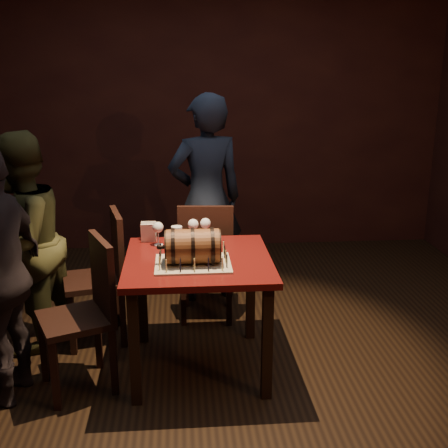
{
  "coord_description": "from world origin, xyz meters",
  "views": [
    {
      "loc": [
        -0.21,
        -3.27,
        1.92
      ],
      "look_at": [
        0.06,
        0.05,
        0.95
      ],
      "focal_mm": 45.0,
      "sensor_mm": 36.0,
      "label": 1
    }
  ],
  "objects_px": {
    "chair_back": "(206,256)",
    "chair_left_front": "(88,306)",
    "person_back": "(206,199)",
    "wine_glass_mid": "(193,225)",
    "pub_table": "(198,275)",
    "wine_glass_right": "(205,224)",
    "wine_glass_left": "(158,228)",
    "chair_left_rear": "(104,270)",
    "pint_of_ale": "(177,238)",
    "person_left_rear": "(22,244)",
    "barrel_cake": "(193,246)"
  },
  "relations": [
    {
      "from": "wine_glass_mid",
      "to": "chair_left_rear",
      "type": "bearing_deg",
      "value": 168.21
    },
    {
      "from": "wine_glass_left",
      "to": "wine_glass_right",
      "type": "xyz_separation_m",
      "value": [
        0.31,
        0.07,
        0.0
      ]
    },
    {
      "from": "pint_of_ale",
      "to": "person_left_rear",
      "type": "xyz_separation_m",
      "value": [
        -1.03,
        0.19,
        -0.08
      ]
    },
    {
      "from": "wine_glass_left",
      "to": "person_back",
      "type": "height_order",
      "value": "person_back"
    },
    {
      "from": "barrel_cake",
      "to": "person_back",
      "type": "bearing_deg",
      "value": 83.59
    },
    {
      "from": "wine_glass_right",
      "to": "chair_left_front",
      "type": "relative_size",
      "value": 0.17
    },
    {
      "from": "pub_table",
      "to": "wine_glass_right",
      "type": "height_order",
      "value": "wine_glass_right"
    },
    {
      "from": "chair_left_front",
      "to": "person_back",
      "type": "relative_size",
      "value": 0.55
    },
    {
      "from": "person_back",
      "to": "wine_glass_mid",
      "type": "bearing_deg",
      "value": 67.32
    },
    {
      "from": "person_back",
      "to": "person_left_rear",
      "type": "relative_size",
      "value": 1.13
    },
    {
      "from": "chair_left_rear",
      "to": "person_back",
      "type": "relative_size",
      "value": 0.55
    },
    {
      "from": "wine_glass_right",
      "to": "chair_back",
      "type": "xyz_separation_m",
      "value": [
        0.02,
        0.35,
        -0.35
      ]
    },
    {
      "from": "wine_glass_right",
      "to": "chair_left_rear",
      "type": "relative_size",
      "value": 0.17
    },
    {
      "from": "barrel_cake",
      "to": "person_back",
      "type": "height_order",
      "value": "person_back"
    },
    {
      "from": "barrel_cake",
      "to": "chair_back",
      "type": "xyz_separation_m",
      "value": [
        0.12,
        0.8,
        -0.34
      ]
    },
    {
      "from": "wine_glass_right",
      "to": "person_back",
      "type": "bearing_deg",
      "value": 86.94
    },
    {
      "from": "barrel_cake",
      "to": "wine_glass_mid",
      "type": "xyz_separation_m",
      "value": [
        0.01,
        0.43,
        0.0
      ]
    },
    {
      "from": "barrel_cake",
      "to": "pint_of_ale",
      "type": "height_order",
      "value": "barrel_cake"
    },
    {
      "from": "pint_of_ale",
      "to": "chair_left_front",
      "type": "height_order",
      "value": "chair_left_front"
    },
    {
      "from": "wine_glass_mid",
      "to": "chair_back",
      "type": "height_order",
      "value": "chair_back"
    },
    {
      "from": "wine_glass_mid",
      "to": "person_left_rear",
      "type": "bearing_deg",
      "value": 176.67
    },
    {
      "from": "wine_glass_right",
      "to": "person_left_rear",
      "type": "xyz_separation_m",
      "value": [
        -1.23,
        0.05,
        -0.12
      ]
    },
    {
      "from": "wine_glass_left",
      "to": "chair_left_front",
      "type": "distance_m",
      "value": 0.68
    },
    {
      "from": "barrel_cake",
      "to": "chair_left_rear",
      "type": "distance_m",
      "value": 0.89
    },
    {
      "from": "chair_left_rear",
      "to": "person_left_rear",
      "type": "distance_m",
      "value": 0.57
    },
    {
      "from": "wine_glass_right",
      "to": "wine_glass_left",
      "type": "bearing_deg",
      "value": -167.85
    },
    {
      "from": "wine_glass_left",
      "to": "chair_left_front",
      "type": "bearing_deg",
      "value": -134.26
    },
    {
      "from": "pint_of_ale",
      "to": "person_back",
      "type": "height_order",
      "value": "person_back"
    },
    {
      "from": "wine_glass_right",
      "to": "chair_left_front",
      "type": "distance_m",
      "value": 0.94
    },
    {
      "from": "chair_back",
      "to": "person_back",
      "type": "bearing_deg",
      "value": 87.05
    },
    {
      "from": "barrel_cake",
      "to": "person_left_rear",
      "type": "xyz_separation_m",
      "value": [
        -1.13,
        0.5,
        -0.12
      ]
    },
    {
      "from": "wine_glass_mid",
      "to": "chair_left_rear",
      "type": "height_order",
      "value": "chair_left_rear"
    },
    {
      "from": "chair_left_front",
      "to": "person_left_rear",
      "type": "height_order",
      "value": "person_left_rear"
    },
    {
      "from": "chair_left_rear",
      "to": "pint_of_ale",
      "type": "bearing_deg",
      "value": -26.66
    },
    {
      "from": "person_back",
      "to": "person_left_rear",
      "type": "distance_m",
      "value": 1.47
    },
    {
      "from": "wine_glass_mid",
      "to": "person_left_rear",
      "type": "height_order",
      "value": "person_left_rear"
    },
    {
      "from": "wine_glass_mid",
      "to": "chair_left_front",
      "type": "height_order",
      "value": "chair_left_front"
    },
    {
      "from": "chair_back",
      "to": "chair_left_front",
      "type": "xyz_separation_m",
      "value": [
        -0.75,
        -0.84,
        0.0
      ]
    },
    {
      "from": "wine_glass_mid",
      "to": "chair_back",
      "type": "xyz_separation_m",
      "value": [
        0.1,
        0.36,
        -0.34
      ]
    },
    {
      "from": "chair_left_front",
      "to": "person_left_rear",
      "type": "bearing_deg",
      "value": 132.74
    },
    {
      "from": "pint_of_ale",
      "to": "wine_glass_mid",
      "type": "bearing_deg",
      "value": 49.35
    },
    {
      "from": "pub_table",
      "to": "chair_back",
      "type": "distance_m",
      "value": 0.7
    },
    {
      "from": "wine_glass_left",
      "to": "chair_left_rear",
      "type": "xyz_separation_m",
      "value": [
        -0.39,
        0.18,
        -0.35
      ]
    },
    {
      "from": "pint_of_ale",
      "to": "chair_left_front",
      "type": "distance_m",
      "value": 0.7
    },
    {
      "from": "pub_table",
      "to": "wine_glass_left",
      "type": "bearing_deg",
      "value": 132.84
    },
    {
      "from": "pub_table",
      "to": "pint_of_ale",
      "type": "bearing_deg",
      "value": 123.58
    },
    {
      "from": "chair_left_front",
      "to": "pint_of_ale",
      "type": "bearing_deg",
      "value": 33.0
    },
    {
      "from": "wine_glass_mid",
      "to": "person_back",
      "type": "relative_size",
      "value": 0.1
    },
    {
      "from": "chair_left_front",
      "to": "wine_glass_left",
      "type": "bearing_deg",
      "value": 45.74
    },
    {
      "from": "pub_table",
      "to": "wine_glass_right",
      "type": "distance_m",
      "value": 0.41
    }
  ]
}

